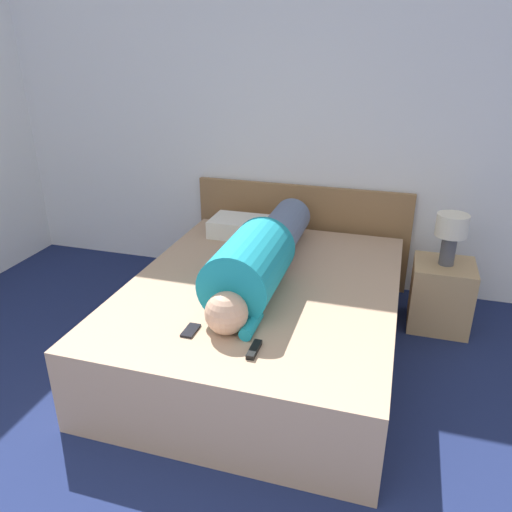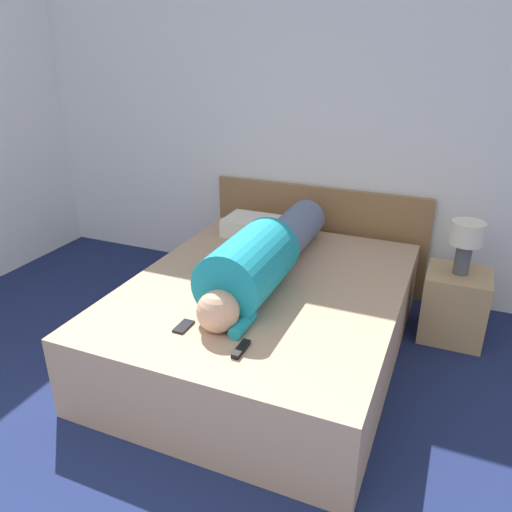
{
  "view_description": "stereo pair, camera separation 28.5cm",
  "coord_description": "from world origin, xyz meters",
  "px_view_note": "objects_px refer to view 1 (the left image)",
  "views": [
    {
      "loc": [
        0.97,
        0.16,
        1.89
      ],
      "look_at": [
        0.22,
        2.67,
        0.74
      ],
      "focal_mm": 35.0,
      "sensor_mm": 36.0,
      "label": 1
    },
    {
      "loc": [
        1.24,
        0.25,
        1.89
      ],
      "look_at": [
        0.22,
        2.67,
        0.74
      ],
      "focal_mm": 35.0,
      "sensor_mm": 36.0,
      "label": 2
    }
  ],
  "objects_px": {
    "table_lamp": "(451,231)",
    "nightstand": "(441,295)",
    "pillow_near_headboard": "(243,227)",
    "cell_phone": "(191,330)",
    "person_lying": "(260,256)",
    "bed": "(263,318)",
    "tv_remote": "(254,349)"
  },
  "relations": [
    {
      "from": "nightstand",
      "to": "person_lying",
      "type": "xyz_separation_m",
      "value": [
        -1.13,
        -0.64,
        0.42
      ]
    },
    {
      "from": "nightstand",
      "to": "table_lamp",
      "type": "height_order",
      "value": "table_lamp"
    },
    {
      "from": "table_lamp",
      "to": "nightstand",
      "type": "bearing_deg",
      "value": 0.0
    },
    {
      "from": "bed",
      "to": "cell_phone",
      "type": "relative_size",
      "value": 15.68
    },
    {
      "from": "person_lying",
      "to": "tv_remote",
      "type": "height_order",
      "value": "person_lying"
    },
    {
      "from": "nightstand",
      "to": "person_lying",
      "type": "bearing_deg",
      "value": -150.42
    },
    {
      "from": "bed",
      "to": "person_lying",
      "type": "bearing_deg",
      "value": 130.87
    },
    {
      "from": "nightstand",
      "to": "person_lying",
      "type": "distance_m",
      "value": 1.37
    },
    {
      "from": "table_lamp",
      "to": "person_lying",
      "type": "distance_m",
      "value": 1.3
    },
    {
      "from": "nightstand",
      "to": "pillow_near_headboard",
      "type": "bearing_deg",
      "value": 176.93
    },
    {
      "from": "cell_phone",
      "to": "bed",
      "type": "bearing_deg",
      "value": 71.92
    },
    {
      "from": "person_lying",
      "to": "pillow_near_headboard",
      "type": "relative_size",
      "value": 3.37
    },
    {
      "from": "pillow_near_headboard",
      "to": "tv_remote",
      "type": "xyz_separation_m",
      "value": [
        0.54,
        -1.47,
        -0.05
      ]
    },
    {
      "from": "pillow_near_headboard",
      "to": "cell_phone",
      "type": "distance_m",
      "value": 1.4
    },
    {
      "from": "person_lying",
      "to": "nightstand",
      "type": "bearing_deg",
      "value": 29.58
    },
    {
      "from": "pillow_near_headboard",
      "to": "tv_remote",
      "type": "height_order",
      "value": "pillow_near_headboard"
    },
    {
      "from": "cell_phone",
      "to": "table_lamp",
      "type": "bearing_deg",
      "value": 44.94
    },
    {
      "from": "bed",
      "to": "pillow_near_headboard",
      "type": "distance_m",
      "value": 0.9
    },
    {
      "from": "nightstand",
      "to": "tv_remote",
      "type": "xyz_separation_m",
      "value": [
        -0.94,
        -1.39,
        0.27
      ]
    },
    {
      "from": "person_lying",
      "to": "cell_phone",
      "type": "relative_size",
      "value": 12.45
    },
    {
      "from": "bed",
      "to": "cell_phone",
      "type": "xyz_separation_m",
      "value": [
        -0.21,
        -0.64,
        0.25
      ]
    },
    {
      "from": "table_lamp",
      "to": "person_lying",
      "type": "height_order",
      "value": "person_lying"
    },
    {
      "from": "pillow_near_headboard",
      "to": "bed",
      "type": "bearing_deg",
      "value": -63.37
    },
    {
      "from": "table_lamp",
      "to": "tv_remote",
      "type": "bearing_deg",
      "value": -124.21
    },
    {
      "from": "table_lamp",
      "to": "cell_phone",
      "type": "xyz_separation_m",
      "value": [
        -1.31,
        -1.31,
        -0.22
      ]
    },
    {
      "from": "person_lying",
      "to": "pillow_near_headboard",
      "type": "bearing_deg",
      "value": 115.93
    },
    {
      "from": "bed",
      "to": "tv_remote",
      "type": "distance_m",
      "value": 0.78
    },
    {
      "from": "bed",
      "to": "table_lamp",
      "type": "relative_size",
      "value": 5.72
    },
    {
      "from": "bed",
      "to": "person_lying",
      "type": "relative_size",
      "value": 1.26
    },
    {
      "from": "bed",
      "to": "pillow_near_headboard",
      "type": "height_order",
      "value": "pillow_near_headboard"
    },
    {
      "from": "person_lying",
      "to": "pillow_near_headboard",
      "type": "height_order",
      "value": "person_lying"
    },
    {
      "from": "bed",
      "to": "tv_remote",
      "type": "xyz_separation_m",
      "value": [
        0.16,
        -0.72,
        0.26
      ]
    }
  ]
}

